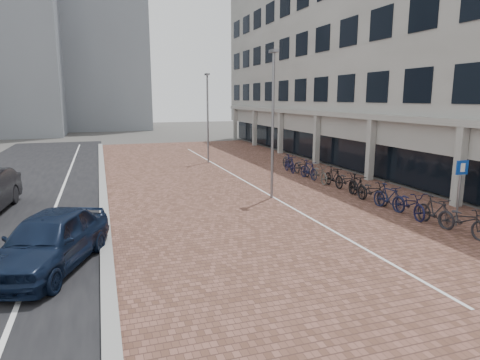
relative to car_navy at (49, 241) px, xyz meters
The scene contains 13 objects.
ground 6.94m from the car_navy, 19.55° to the right, with size 140.00×140.00×0.00m, color #474442.
plaza_brick 12.91m from the car_navy, 48.75° to the left, with size 14.50×42.00×0.04m, color brown.
street_asphalt 10.04m from the car_navy, 104.46° to the left, with size 8.00×50.00×0.03m, color black.
curb 9.82m from the car_navy, 81.78° to the left, with size 0.35×42.00×0.14m, color gray.
lane_line 9.73m from the car_navy, 92.95° to the left, with size 0.12×44.00×0.00m, color white.
parking_line 13.04m from the car_navy, 48.09° to the left, with size 0.10×30.00×0.00m, color white.
office_building 25.01m from the car_navy, 35.12° to the left, with size 8.40×40.00×15.00m.
bg_towers 49.09m from the car_navy, 99.54° to the left, with size 33.00×23.00×32.00m.
car_navy is the anchor object (origin of this frame).
parking_sign 13.14m from the car_navy, ahead, with size 0.49×0.09×2.35m.
lamp_near 10.47m from the car_navy, 32.45° to the left, with size 0.12×0.12×6.39m, color slate.
lamp_far 18.76m from the car_navy, 62.92° to the left, with size 0.12×0.12×6.00m, color gray.
bike_row 13.63m from the car_navy, 24.22° to the left, with size 1.26×15.83×1.05m.
Camera 1 is at (-5.07, -9.18, 4.43)m, focal length 31.35 mm.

